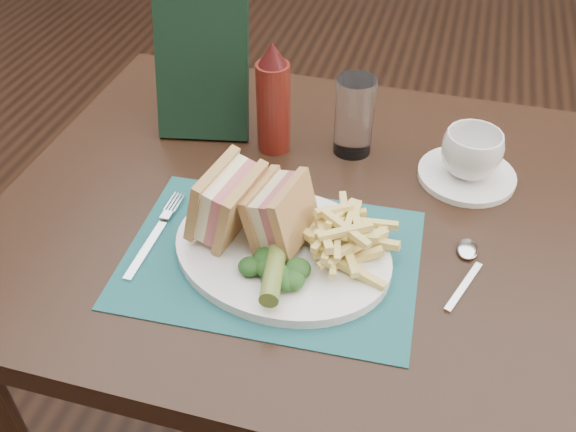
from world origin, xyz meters
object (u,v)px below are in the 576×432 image
Objects in this scene: coffee_cup at (471,154)px; sandwich_half_b at (266,208)px; placemat at (272,258)px; drinking_glass at (354,116)px; saucer at (466,175)px; check_presenter at (202,64)px; table_main at (303,358)px; ketchup_bottle at (273,98)px; sandwich_half_a at (212,196)px; plate at (282,251)px.

sandwich_half_b is at bearing -138.47° from coffee_cup.
drinking_glass reaches higher than placemat.
saucer is 0.61× the size of check_presenter.
drinking_glass is (0.04, 0.15, 0.44)m from table_main.
placemat is at bearing -101.09° from drinking_glass.
table_main is 0.45m from sandwich_half_b.
ketchup_bottle reaches higher than table_main.
drinking_glass is at bearing 172.06° from saucer.
check_presenter is (-0.22, 0.15, 0.49)m from table_main.
placemat is 0.11m from sandwich_half_a.
ketchup_bottle reaches higher than saucer.
saucer is at bearing 29.56° from table_main.
table_main is 0.49m from coffee_cup.
sandwich_half_a reaches higher than coffee_cup.
sandwich_half_a is 1.14× the size of coffee_cup.
drinking_glass is (-0.19, 0.03, 0.02)m from coffee_cup.
plate is 2.00× the size of saucer.
placemat is 0.29m from drinking_glass.
coffee_cup is at bearing 0.00° from saucer.
coffee_cup reaches higher than plate.
check_presenter reaches higher than table_main.
ketchup_bottle is (-0.31, 0.00, 0.09)m from saucer.
saucer is at bearing -14.65° from check_presenter.
saucer is at bearing -7.94° from drinking_glass.
placemat is 3.00× the size of drinking_glass.
ketchup_bottle is at bearing 120.83° from plate.
ketchup_bottle is at bearing 115.35° from sandwich_half_b.
table_main is 9.85× the size of coffee_cup.
sandwich_half_b reaches higher than table_main.
sandwich_half_b is 0.23m from ketchup_bottle.
table_main is at bearing -150.44° from coffee_cup.
check_presenter reaches higher than saucer.
sandwich_half_b is at bearing -65.04° from check_presenter.
check_presenter is (-0.44, 0.03, 0.07)m from coffee_cup.
sandwich_half_b is at bearing -105.22° from drinking_glass.
table_main is at bearing -150.44° from saucer.
plate is at bearing -98.81° from drinking_glass.
plate is at bearing -133.04° from saucer.
placemat reaches higher than table_main.
placemat is 3.73× the size of sandwich_half_a.
placemat is 1.59× the size of check_presenter.
sandwich_half_a is at bearing -94.34° from ketchup_bottle.
check_presenter is (-0.21, 0.27, 0.11)m from plate.
coffee_cup is at bearing -7.94° from drinking_glass.
table_main is 0.56m from check_presenter.
ketchup_bottle is at bearing 179.93° from coffee_cup.
check_presenter is (-0.25, 0.00, 0.05)m from drinking_glass.
table_main is 0.49m from ketchup_bottle.
plate is 0.12m from sandwich_half_a.
drinking_glass is at bearing 85.94° from sandwich_half_b.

